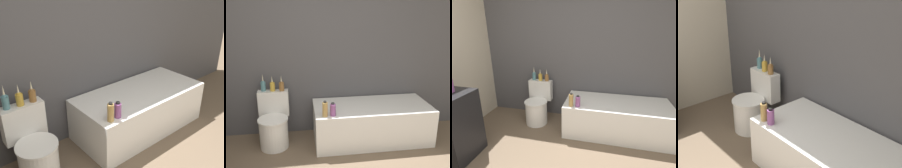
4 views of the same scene
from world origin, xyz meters
The scene contains 8 objects.
wall_back_tiled centered at (0.00, 2.17, 1.30)m, with size 6.40×0.06×2.60m.
bathtub centered at (0.70, 1.76, 0.26)m, with size 1.57×0.72×0.51m.
toilet centered at (-0.62, 1.80, 0.29)m, with size 0.40×0.52×0.70m.
vase_gold centered at (-0.74, 2.01, 0.78)m, with size 0.07×0.07×0.24m.
vase_silver centered at (-0.62, 1.99, 0.77)m, with size 0.07×0.07×0.21m.
vase_bronze centered at (-0.50, 1.98, 0.77)m, with size 0.07×0.07×0.21m.
shampoo_bottle_tall centered at (0.03, 1.48, 0.60)m, with size 0.07×0.07×0.20m.
shampoo_bottle_short centered at (0.13, 1.49, 0.59)m, with size 0.07×0.07×0.17m.
Camera 4 is at (2.18, -0.06, 2.06)m, focal length 50.00 mm.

